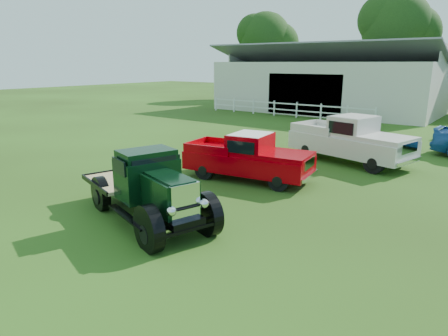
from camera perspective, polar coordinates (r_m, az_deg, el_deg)
The scene contains 8 objects.
ground at distance 11.68m, azimuth -4.37°, elevation -6.04°, with size 120.00×120.00×0.00m, color #253410.
shed_left at distance 37.02m, azimuth 14.85°, elevation 12.27°, with size 18.80×10.20×5.60m, color beige, non-canonical shape.
fence_rail at distance 32.21m, azimuth 8.74°, elevation 8.34°, with size 14.20×0.16×1.20m, color white, non-canonical shape.
tree_a at distance 48.29m, azimuth 5.87°, elevation 16.07°, with size 6.30×6.30×10.50m, color black, non-canonical shape.
tree_b at distance 43.64m, azimuth 23.13°, elevation 15.80°, with size 6.90×6.90×11.50m, color black, non-canonical shape.
vintage_flatbed at distance 10.92m, azimuth -11.04°, elevation -2.36°, with size 4.93×1.95×1.95m, color black, non-canonical shape.
red_pickup at distance 14.46m, azimuth 3.43°, elevation 1.67°, with size 4.74×1.82×1.73m, color #AB0008, non-canonical shape.
white_pickup at distance 17.83m, azimuth 17.57°, elevation 3.90°, with size 5.34×2.07×1.96m, color beige, non-canonical shape.
Camera 1 is at (7.28, -8.13, 4.15)m, focal length 32.00 mm.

